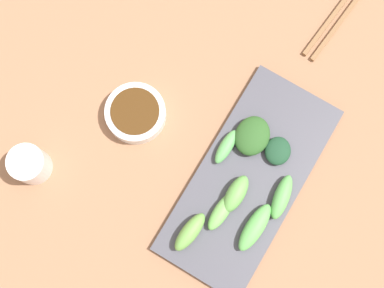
{
  "coord_description": "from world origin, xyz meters",
  "views": [
    {
      "loc": [
        0.07,
        -0.17,
        0.98
      ],
      "look_at": [
        -0.03,
        -0.01,
        0.05
      ],
      "focal_mm": 51.4,
      "sensor_mm": 36.0,
      "label": 1
    }
  ],
  "objects_px": {
    "sauce_bowl": "(136,113)",
    "tea_cup": "(30,164)",
    "serving_plate": "(249,179)",
    "chopsticks": "(343,11)"
  },
  "relations": [
    {
      "from": "sauce_bowl",
      "to": "tea_cup",
      "type": "height_order",
      "value": "tea_cup"
    },
    {
      "from": "sauce_bowl",
      "to": "chopsticks",
      "type": "bearing_deg",
      "value": 58.61
    },
    {
      "from": "chopsticks",
      "to": "tea_cup",
      "type": "height_order",
      "value": "tea_cup"
    },
    {
      "from": "serving_plate",
      "to": "chopsticks",
      "type": "height_order",
      "value": "serving_plate"
    },
    {
      "from": "sauce_bowl",
      "to": "serving_plate",
      "type": "distance_m",
      "value": 0.23
    },
    {
      "from": "tea_cup",
      "to": "serving_plate",
      "type": "bearing_deg",
      "value": 27.44
    },
    {
      "from": "chopsticks",
      "to": "sauce_bowl",
      "type": "bearing_deg",
      "value": -115.44
    },
    {
      "from": "sauce_bowl",
      "to": "tea_cup",
      "type": "relative_size",
      "value": 1.67
    },
    {
      "from": "serving_plate",
      "to": "tea_cup",
      "type": "xyz_separation_m",
      "value": [
        -0.34,
        -0.17,
        0.02
      ]
    },
    {
      "from": "sauce_bowl",
      "to": "chopsticks",
      "type": "distance_m",
      "value": 0.43
    }
  ]
}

